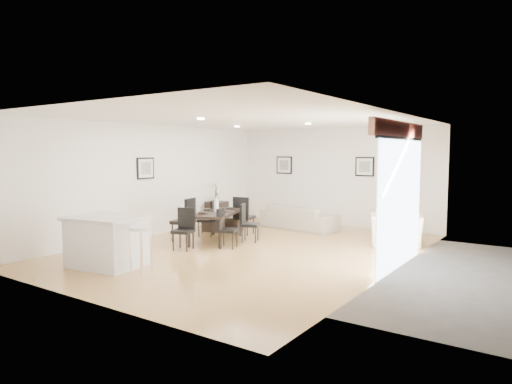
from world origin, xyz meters
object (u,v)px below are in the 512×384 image
Objects in this scene: dining_chair_efar at (247,221)px; coffee_table at (223,224)px; dining_chair_head at (185,226)px; armchair at (395,230)px; dining_chair_wfar at (209,216)px; bar_stool at (141,234)px; dining_chair_enear at (225,226)px; sofa at (299,217)px; dining_chair_wnear at (186,217)px; dining_chair_foot at (243,214)px; kitchen_island at (107,241)px; dining_table at (216,215)px; side_table at (217,213)px.

coffee_table is at bearing 35.70° from dining_chair_efar.
armchair is at bearing 21.38° from dining_chair_head.
dining_chair_wfar reaches higher than bar_stool.
dining_chair_wfar is 1.02× the size of dining_chair_enear.
sofa is 2.90m from armchair.
dining_chair_wnear is (-1.29, -2.96, 0.25)m from sofa.
dining_chair_foot is 0.67× the size of kitchen_island.
dining_chair_wfar reaches higher than dining_chair_efar.
armchair is 3.98m from dining_table.
side_table is at bearing 97.99° from kitchen_island.
dining_chair_wnear is 1.15× the size of dining_chair_head.
armchair reaches higher than dining_table.
dining_chair_wnear is at bearing 99.63° from dining_chair_efar.
coffee_table is at bearing 90.51° from dining_chair_head.
dining_chair_wfar is (-0.02, 0.83, -0.07)m from dining_chair_wnear.
dining_chair_wfar is at bearing 111.91° from bar_stool.
dining_chair_foot is 1.70m from side_table.
dining_chair_foot is (0.01, 1.01, -0.08)m from dining_table.
dining_table is at bearing -50.82° from side_table.
coffee_table is at bearing -11.94° from armchair.
dining_chair_wnear is 1.24× the size of bar_stool.
dining_chair_wfar is (-4.11, -1.40, 0.14)m from armchair.
dining_table is 1.03m from dining_chair_head.
dining_chair_enear reaches higher than armchair.
dining_chair_efar is at bearing -34.79° from side_table.
dining_chair_wfar is 1.08× the size of bar_stool.
dining_chair_head is 3.19m from side_table.
bar_stool reaches higher than sofa.
sofa is at bearing 73.20° from kitchen_island.
sofa is at bearing -35.77° from armchair.
dining_chair_wnear reaches higher than bar_stool.
dining_chair_efar reaches higher than bar_stool.
dining_chair_efar reaches higher than dining_table.
dining_chair_wfar is 0.92× the size of dining_chair_foot.
dining_chair_enear reaches higher than coffee_table.
side_table is (-1.49, 0.80, -0.20)m from dining_chair_foot.
dining_chair_head is at bearing -5.42° from dining_chair_wfar.
dining_chair_enear is 0.84m from dining_chair_head.
dining_chair_wfar is at bearing -57.00° from side_table.
dining_table is 0.74m from dining_chair_enear.
dining_chair_wfar is 1.18m from dining_chair_efar.
dining_table is 2.10× the size of dining_chair_wfar.
dining_chair_efar is 0.85m from dining_chair_foot.
sofa is at bearing 60.78° from dining_chair_head.
dining_chair_wfar reaches higher than coffee_table.
side_table reaches higher than coffee_table.
kitchen_island is at bearing -74.17° from side_table.
armchair is at bearing 82.34° from dining_chair_wfar.
dining_chair_wnear is (-0.57, -0.39, -0.06)m from dining_table.
sofa is 5.47m from bar_stool.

